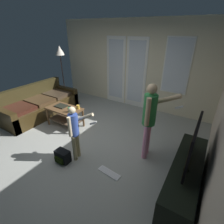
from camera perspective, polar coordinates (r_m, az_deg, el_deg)
The scene contains 15 objects.
ground_plane at distance 4.04m, azimuth -10.65°, elevation -9.80°, with size 5.20×5.13×0.02m, color gray.
wall_back_with_doors at distance 5.45m, azimuth 6.84°, elevation 15.26°, with size 5.20×0.09×2.66m.
leather_couch at distance 5.50m, azimuth -23.50°, elevation 2.19°, with size 0.99×2.23×0.84m.
coffee_table at distance 4.54m, azimuth -15.76°, elevation -0.33°, with size 0.93×0.51×0.52m.
tv_stand at distance 3.13m, azimuth 23.53°, elevation -19.05°, with size 0.43×1.78×0.45m.
flat_screen_tv at distance 2.76m, azimuth 25.77°, elevation -10.14°, with size 0.08×0.96×0.73m.
person_adult at distance 3.15m, azimuth 12.79°, elevation -1.32°, with size 0.64×0.47×1.52m.
person_child at distance 3.20m, azimuth -12.58°, elevation -5.66°, with size 0.48×0.37×1.13m.
floor_lamp at distance 6.25m, azimuth -17.28°, elevation 18.41°, with size 0.33×0.33×1.83m.
backpack at distance 3.51m, azimuth -16.46°, elevation -14.28°, with size 0.29×0.21×0.25m.
loose_keyboard at distance 3.23m, azimuth -0.98°, elevation -19.94°, with size 0.45×0.17×0.02m.
laptop_closed at distance 4.59m, azimuth -16.93°, elevation 1.99°, with size 0.31×0.23×0.03m, color black.
cup_near_edge at distance 4.21m, azimuth -14.27°, elevation 0.71°, with size 0.07×0.07×0.12m, color #308747.
cup_by_laptop at distance 4.33m, azimuth -11.46°, elevation 1.67°, with size 0.08×0.08×0.10m, color gold.
tv_remote_black at distance 4.45m, azimuth -13.69°, elevation 1.56°, with size 0.17×0.05×0.02m, color black.
Camera 1 is at (2.31, -2.31, 2.36)m, focal length 26.90 mm.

